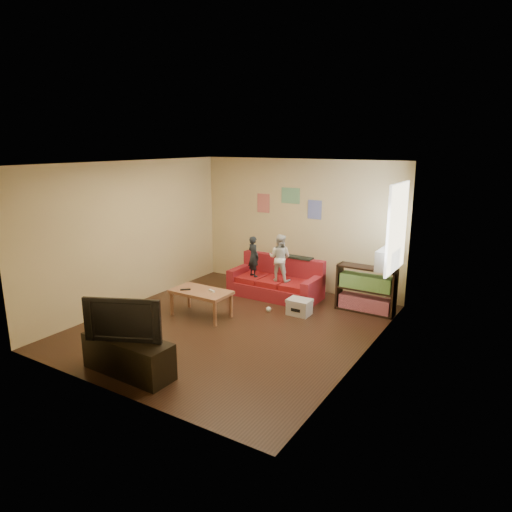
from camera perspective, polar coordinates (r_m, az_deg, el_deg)
The scene contains 17 objects.
room_shell at distance 7.39m, azimuth -3.25°, elevation 0.98°, with size 4.52×5.02×2.72m.
sofa at distance 9.20m, azimuth 2.61°, elevation -3.37°, with size 1.82×0.84×0.80m.
child_a at distance 9.14m, azimuth -0.32°, elevation -0.05°, with size 0.30×0.20×0.82m, color black.
child_b at distance 8.84m, azimuth 2.98°, elevation -0.22°, with size 0.45×0.35×0.93m, color silver.
coffee_table at distance 8.14m, azimuth -6.90°, elevation -4.76°, with size 1.06×0.58×0.48m.
remote at distance 8.18m, azimuth -8.81°, elevation -4.16°, with size 0.18×0.05×0.02m, color black.
game_controller at distance 8.03m, azimuth -5.57°, elevation -4.35°, with size 0.15×0.04×0.03m, color silver.
bookshelf at distance 8.54m, azimuth 13.57°, elevation -4.37°, with size 1.06×0.32×0.85m.
window at distance 7.91m, azimuth 17.21°, elevation 3.38°, with size 0.04×1.08×1.48m, color white.
ac_unit at distance 8.06m, azimuth 16.10°, elevation -0.44°, with size 0.28×0.55×0.35m, color #B7B2A3.
artwork_left at distance 9.83m, azimuth 0.93°, elevation 6.62°, with size 0.30×0.01×0.40m, color #D87266.
artwork_center at distance 9.50m, azimuth 4.34°, elevation 7.54°, with size 0.42×0.01×0.32m, color #72B27F.
artwork_right at distance 9.29m, azimuth 7.34°, elevation 5.76°, with size 0.30×0.01×0.38m, color #727FCC.
file_box at distance 8.27m, azimuth 5.44°, elevation -6.34°, with size 0.42×0.32×0.29m.
tv_stand at distance 6.45m, azimuth -15.67°, elevation -11.91°, with size 1.33×0.44×0.50m, color black.
television at distance 6.24m, azimuth -16.00°, elevation -7.39°, with size 1.03×0.14×0.59m, color black.
tissue at distance 8.39m, azimuth 1.59°, elevation -6.68°, with size 0.10×0.10×0.10m, color silver.
Camera 1 is at (4.12, -5.91, 3.01)m, focal length 32.00 mm.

